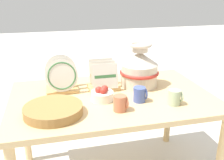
{
  "coord_description": "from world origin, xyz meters",
  "views": [
    {
      "loc": [
        -0.39,
        -1.58,
        1.39
      ],
      "look_at": [
        0.0,
        0.0,
        0.8
      ],
      "focal_mm": 42.0,
      "sensor_mm": 36.0,
      "label": 1
    }
  ],
  "objects_px": {
    "wicker_charger_stack": "(53,110)",
    "fruit_bowl": "(102,95)",
    "dish_rack_round_plates": "(62,79)",
    "dish_rack_square_plates": "(103,81)",
    "ceramic_vase": "(139,68)",
    "mug_cobalt_glaze": "(140,94)",
    "mug_terracotta_glaze": "(121,103)",
    "mug_sage_glaze": "(175,97)"
  },
  "relations": [
    {
      "from": "wicker_charger_stack",
      "to": "fruit_bowl",
      "type": "distance_m",
      "value": 0.34
    },
    {
      "from": "dish_rack_round_plates",
      "to": "dish_rack_square_plates",
      "type": "relative_size",
      "value": 1.11
    },
    {
      "from": "dish_rack_round_plates",
      "to": "wicker_charger_stack",
      "type": "bearing_deg",
      "value": -102.09
    },
    {
      "from": "ceramic_vase",
      "to": "wicker_charger_stack",
      "type": "height_order",
      "value": "ceramic_vase"
    },
    {
      "from": "mug_cobalt_glaze",
      "to": "ceramic_vase",
      "type": "bearing_deg",
      "value": 71.87
    },
    {
      "from": "dish_rack_round_plates",
      "to": "mug_terracotta_glaze",
      "type": "xyz_separation_m",
      "value": [
        0.31,
        -0.39,
        -0.04
      ]
    },
    {
      "from": "ceramic_vase",
      "to": "mug_terracotta_glaze",
      "type": "bearing_deg",
      "value": -123.51
    },
    {
      "from": "dish_rack_round_plates",
      "to": "mug_sage_glaze",
      "type": "relative_size",
      "value": 2.53
    },
    {
      "from": "mug_sage_glaze",
      "to": "fruit_bowl",
      "type": "relative_size",
      "value": 0.66
    },
    {
      "from": "wicker_charger_stack",
      "to": "fruit_bowl",
      "type": "relative_size",
      "value": 2.32
    },
    {
      "from": "mug_cobalt_glaze",
      "to": "mug_terracotta_glaze",
      "type": "height_order",
      "value": "same"
    },
    {
      "from": "dish_rack_square_plates",
      "to": "mug_terracotta_glaze",
      "type": "bearing_deg",
      "value": -86.35
    },
    {
      "from": "ceramic_vase",
      "to": "mug_terracotta_glaze",
      "type": "xyz_separation_m",
      "value": [
        -0.24,
        -0.37,
        -0.09
      ]
    },
    {
      "from": "mug_cobalt_glaze",
      "to": "mug_terracotta_glaze",
      "type": "distance_m",
      "value": 0.18
    },
    {
      "from": "dish_rack_square_plates",
      "to": "fruit_bowl",
      "type": "height_order",
      "value": "dish_rack_square_plates"
    },
    {
      "from": "ceramic_vase",
      "to": "mug_cobalt_glaze",
      "type": "relative_size",
      "value": 3.31
    },
    {
      "from": "wicker_charger_stack",
      "to": "mug_sage_glaze",
      "type": "relative_size",
      "value": 3.53
    },
    {
      "from": "mug_terracotta_glaze",
      "to": "fruit_bowl",
      "type": "distance_m",
      "value": 0.19
    },
    {
      "from": "mug_cobalt_glaze",
      "to": "mug_terracotta_glaze",
      "type": "bearing_deg",
      "value": -147.86
    },
    {
      "from": "dish_rack_round_plates",
      "to": "mug_terracotta_glaze",
      "type": "relative_size",
      "value": 2.53
    },
    {
      "from": "mug_sage_glaze",
      "to": "fruit_bowl",
      "type": "xyz_separation_m",
      "value": [
        -0.42,
        0.17,
        -0.01
      ]
    },
    {
      "from": "ceramic_vase",
      "to": "dish_rack_round_plates",
      "type": "height_order",
      "value": "ceramic_vase"
    },
    {
      "from": "dish_rack_square_plates",
      "to": "mug_cobalt_glaze",
      "type": "bearing_deg",
      "value": -57.16
    },
    {
      "from": "fruit_bowl",
      "to": "wicker_charger_stack",
      "type": "bearing_deg",
      "value": -157.86
    },
    {
      "from": "dish_rack_round_plates",
      "to": "mug_cobalt_glaze",
      "type": "relative_size",
      "value": 2.53
    },
    {
      "from": "dish_rack_round_plates",
      "to": "mug_sage_glaze",
      "type": "distance_m",
      "value": 0.77
    },
    {
      "from": "dish_rack_square_plates",
      "to": "fruit_bowl",
      "type": "xyz_separation_m",
      "value": [
        -0.05,
        -0.2,
        -0.02
      ]
    },
    {
      "from": "mug_sage_glaze",
      "to": "mug_cobalt_glaze",
      "type": "bearing_deg",
      "value": 154.2
    },
    {
      "from": "dish_rack_round_plates",
      "to": "dish_rack_square_plates",
      "type": "xyz_separation_m",
      "value": [
        0.29,
        -0.01,
        -0.03
      ]
    },
    {
      "from": "fruit_bowl",
      "to": "dish_rack_round_plates",
      "type": "bearing_deg",
      "value": 138.13
    },
    {
      "from": "wicker_charger_stack",
      "to": "mug_cobalt_glaze",
      "type": "height_order",
      "value": "mug_cobalt_glaze"
    },
    {
      "from": "ceramic_vase",
      "to": "wicker_charger_stack",
      "type": "xyz_separation_m",
      "value": [
        -0.63,
        -0.32,
        -0.11
      ]
    },
    {
      "from": "wicker_charger_stack",
      "to": "mug_terracotta_glaze",
      "type": "relative_size",
      "value": 3.53
    },
    {
      "from": "mug_cobalt_glaze",
      "to": "fruit_bowl",
      "type": "bearing_deg",
      "value": 161.92
    },
    {
      "from": "mug_sage_glaze",
      "to": "ceramic_vase",
      "type": "bearing_deg",
      "value": 106.17
    },
    {
      "from": "wicker_charger_stack",
      "to": "mug_terracotta_glaze",
      "type": "bearing_deg",
      "value": -6.73
    },
    {
      "from": "wicker_charger_stack",
      "to": "mug_cobalt_glaze",
      "type": "distance_m",
      "value": 0.54
    },
    {
      "from": "mug_sage_glaze",
      "to": "mug_cobalt_glaze",
      "type": "height_order",
      "value": "same"
    },
    {
      "from": "mug_cobalt_glaze",
      "to": "wicker_charger_stack",
      "type": "bearing_deg",
      "value": -174.53
    },
    {
      "from": "ceramic_vase",
      "to": "dish_rack_square_plates",
      "type": "bearing_deg",
      "value": 178.55
    },
    {
      "from": "mug_sage_glaze",
      "to": "mug_terracotta_glaze",
      "type": "xyz_separation_m",
      "value": [
        -0.35,
        -0.0,
        0.0
      ]
    },
    {
      "from": "ceramic_vase",
      "to": "mug_terracotta_glaze",
      "type": "relative_size",
      "value": 3.31
    }
  ]
}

